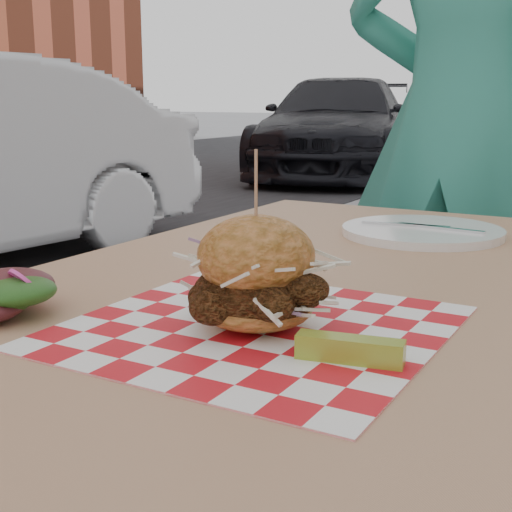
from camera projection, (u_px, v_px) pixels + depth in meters
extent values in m
imported|color=teal|center=(461.00, 121.00, 1.88)|extent=(0.68, 0.46, 1.84)
imported|color=black|center=(339.00, 126.00, 9.09)|extent=(2.75, 4.54, 1.23)
cube|color=tan|center=(345.00, 293.00, 0.93)|extent=(0.80, 1.20, 0.04)
cylinder|color=#333338|center=(295.00, 376.00, 1.63)|extent=(0.05, 0.05, 0.71)
cube|color=tan|center=(486.00, 315.00, 1.77)|extent=(0.44, 0.44, 0.04)
cube|color=tan|center=(506.00, 205.00, 1.89)|extent=(0.42, 0.06, 0.50)
cylinder|color=#333338|center=(390.00, 417.00, 1.74)|extent=(0.03, 0.03, 0.43)
cylinder|color=#333338|center=(427.00, 368.00, 2.06)|extent=(0.03, 0.03, 0.43)
cube|color=red|center=(256.00, 327.00, 0.72)|extent=(0.36, 0.36, 0.00)
ellipsoid|color=#C17436|center=(256.00, 307.00, 0.72)|extent=(0.12, 0.12, 0.04)
ellipsoid|color=brown|center=(256.00, 292.00, 0.71)|extent=(0.13, 0.12, 0.06)
ellipsoid|color=#C17436|center=(256.00, 256.00, 0.71)|extent=(0.12, 0.12, 0.08)
cylinder|color=tan|center=(256.00, 195.00, 0.69)|extent=(0.00, 0.00, 0.09)
cube|color=#A8AA31|center=(350.00, 349.00, 0.62)|extent=(0.10, 0.04, 0.02)
ellipsoid|color=#3F1419|center=(21.00, 309.00, 0.74)|extent=(0.08, 0.08, 0.03)
ellipsoid|color=#183F12|center=(30.00, 302.00, 0.76)|extent=(0.08, 0.08, 0.03)
ellipsoid|color=#183F12|center=(18.00, 298.00, 0.78)|extent=(0.08, 0.08, 0.03)
cylinder|color=#FB45B7|center=(26.00, 284.00, 0.76)|extent=(0.05, 0.05, 0.04)
cylinder|color=white|center=(422.00, 231.00, 1.20)|extent=(0.27, 0.27, 0.01)
cube|color=silver|center=(405.00, 225.00, 1.22)|extent=(0.15, 0.03, 0.00)
cube|color=silver|center=(440.00, 228.00, 1.19)|extent=(0.15, 0.03, 0.00)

